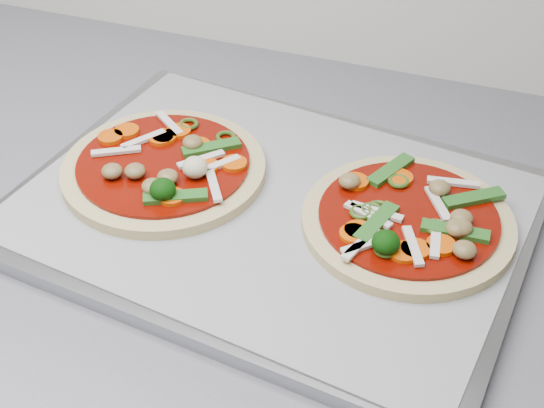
% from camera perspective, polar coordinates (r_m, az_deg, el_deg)
% --- Properties ---
extents(countertop, '(3.60, 0.60, 0.04)m').
position_cam_1_polar(countertop, '(0.73, 1.16, -1.75)').
color(countertop, slate).
rests_on(countertop, base_cabinet).
extents(baking_tray, '(0.50, 0.39, 0.02)m').
position_cam_1_polar(baking_tray, '(0.71, -0.11, -0.58)').
color(baking_tray, gray).
rests_on(baking_tray, countertop).
extents(parchment, '(0.48, 0.38, 0.00)m').
position_cam_1_polar(parchment, '(0.70, -0.11, -0.04)').
color(parchment, '#97989D').
rests_on(parchment, baking_tray).
extents(pizza_left, '(0.21, 0.21, 0.03)m').
position_cam_1_polar(pizza_left, '(0.74, -8.06, 2.77)').
color(pizza_left, tan).
rests_on(pizza_left, parchment).
extents(pizza_right, '(0.21, 0.21, 0.03)m').
position_cam_1_polar(pizza_right, '(0.68, 10.24, -1.23)').
color(pizza_right, tan).
rests_on(pizza_right, parchment).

